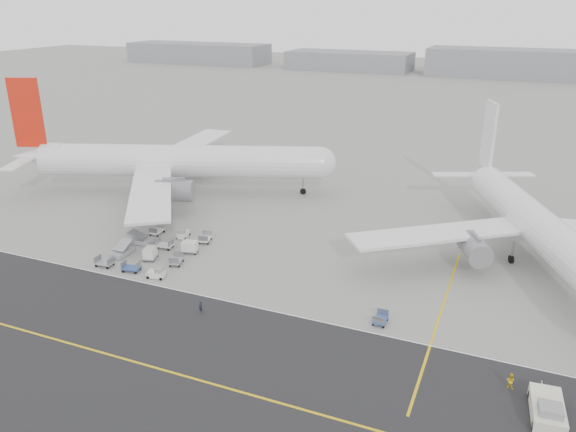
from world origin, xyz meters
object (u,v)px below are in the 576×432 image
at_px(pushback_tug, 548,410).
at_px(ground_crew_b, 510,381).
at_px(airliner_a, 173,161).
at_px(airliner_b, 540,228).
at_px(ground_crew_a, 201,307).

relative_size(pushback_tug, ground_crew_b, 4.67).
height_order(airliner_a, ground_crew_b, airliner_a).
xyz_separation_m(airliner_b, ground_crew_a, (-39.02, -31.86, -4.97)).
xyz_separation_m(airliner_b, ground_crew_b, (-2.04, -32.41, -4.94)).
xyz_separation_m(pushback_tug, ground_crew_a, (-40.44, 3.92, -0.10)).
xyz_separation_m(airliner_a, ground_crew_b, (67.12, -40.27, -5.79)).
bearing_deg(ground_crew_b, airliner_b, -80.55).
bearing_deg(ground_crew_b, ground_crew_a, 12.20).
bearing_deg(airliner_a, ground_crew_b, -140.86).
distance_m(airliner_b, ground_crew_a, 50.62).
distance_m(airliner_a, pushback_tug, 83.18).
bearing_deg(airliner_a, ground_crew_a, -162.71).
bearing_deg(airliner_a, pushback_tug, -141.63).
distance_m(pushback_tug, ground_crew_a, 40.63).
bearing_deg(airliner_b, pushback_tug, -111.01).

